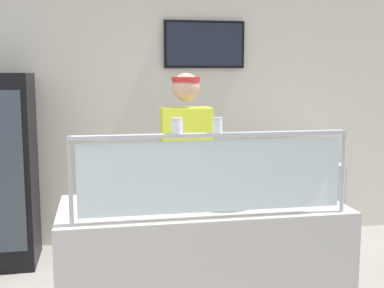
{
  "coord_description": "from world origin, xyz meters",
  "views": [
    {
      "loc": [
        0.25,
        -2.58,
        1.76
      ],
      "look_at": [
        0.82,
        0.42,
        1.32
      ],
      "focal_mm": 46.7,
      "sensor_mm": 36.0,
      "label": 1
    }
  ],
  "objects": [
    {
      "name": "worker_figure",
      "position": [
        0.91,
        1.12,
        1.01
      ],
      "size": [
        0.41,
        0.5,
        1.76
      ],
      "color": "#23232D",
      "rests_on": "ground"
    },
    {
      "name": "sneeze_guard",
      "position": [
        0.87,
        0.06,
        1.25
      ],
      "size": [
        1.57,
        0.06,
        0.48
      ],
      "color": "#B2B5BC",
      "rests_on": "serving_counter"
    },
    {
      "name": "pizza_box_stack",
      "position": [
        2.26,
        2.09,
        0.96
      ],
      "size": [
        0.45,
        0.42,
        0.18
      ],
      "color": "silver",
      "rests_on": "prep_shelf"
    },
    {
      "name": "serving_counter",
      "position": [
        0.87,
        0.38,
        0.47
      ],
      "size": [
        1.75,
        0.77,
        0.95
      ],
      "primitive_type": "cube",
      "color": "#BCB7B2",
      "rests_on": "ground"
    },
    {
      "name": "pepper_flake_shaker",
      "position": [
        0.89,
        0.06,
        1.47
      ],
      "size": [
        0.06,
        0.06,
        0.09
      ],
      "color": "white",
      "rests_on": "sneeze_guard"
    },
    {
      "name": "parmesan_shaker",
      "position": [
        0.67,
        0.06,
        1.47
      ],
      "size": [
        0.06,
        0.06,
        0.09
      ],
      "color": "white",
      "rests_on": "sneeze_guard"
    },
    {
      "name": "pizza_tray",
      "position": [
        1.0,
        0.37,
        0.97
      ],
      "size": [
        0.42,
        0.42,
        0.04
      ],
      "color": "#9EA0A8",
      "rests_on": "serving_counter"
    },
    {
      "name": "pizza_server",
      "position": [
        1.01,
        0.35,
        0.99
      ],
      "size": [
        0.12,
        0.29,
        0.01
      ],
      "primitive_type": "cube",
      "rotation": [
        0.0,
        0.0,
        0.17
      ],
      "color": "#ADAFB7",
      "rests_on": "pizza_tray"
    },
    {
      "name": "shop_rear_unit",
      "position": [
        0.88,
        2.57,
        1.36
      ],
      "size": [
        6.15,
        0.13,
        2.7
      ],
      "color": "silver",
      "rests_on": "ground"
    },
    {
      "name": "prep_shelf",
      "position": [
        2.26,
        2.09,
        0.44
      ],
      "size": [
        0.7,
        0.55,
        0.87
      ],
      "primitive_type": "cube",
      "color": "#B7BABF",
      "rests_on": "ground"
    }
  ]
}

